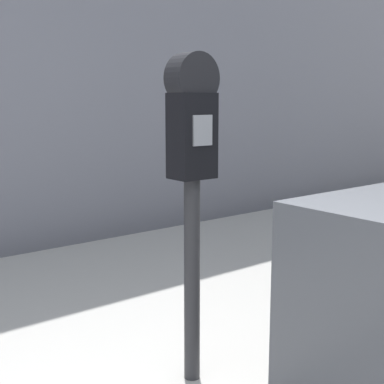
{
  "coord_description": "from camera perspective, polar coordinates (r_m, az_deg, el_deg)",
  "views": [
    {
      "loc": [
        -1.25,
        -0.77,
        1.46
      ],
      "look_at": [
        0.21,
        1.08,
        1.05
      ],
      "focal_mm": 50.0,
      "sensor_mm": 36.0,
      "label": 1
    }
  ],
  "objects": [
    {
      "name": "parking_meter",
      "position": [
        2.38,
        0.01,
        3.52
      ],
      "size": [
        0.22,
        0.15,
        1.51
      ],
      "color": "#2D2D30",
      "rests_on": "sidewalk"
    },
    {
      "name": "sidewalk",
      "position": [
        3.51,
        -14.68,
        -13.7
      ],
      "size": [
        24.0,
        2.8,
        0.15
      ],
      "color": "#9E9B96",
      "rests_on": "ground_plane"
    }
  ]
}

